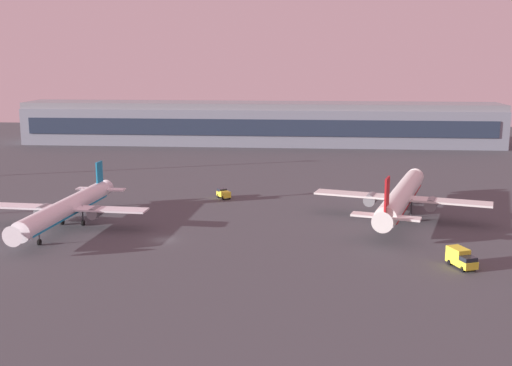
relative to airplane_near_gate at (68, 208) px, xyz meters
name	(u,v)px	position (x,y,z in m)	size (l,w,h in m)	color
ground_plane	(163,240)	(20.93, -7.00, -4.04)	(416.00, 416.00, 0.00)	#424449
terminal_building	(259,124)	(28.27, 127.75, 4.06)	(184.89, 22.40, 16.40)	gray
airplane_near_gate	(68,208)	(0.00, 0.00, 0.00)	(32.42, 41.64, 10.68)	white
airplane_far_stand	(401,197)	(67.32, 13.54, 0.55)	(36.43, 46.39, 12.12)	silver
catering_truck	(461,258)	(72.60, -18.31, -2.46)	(4.33, 6.12, 3.05)	yellow
cargo_loader	(224,193)	(27.35, 29.26, -2.86)	(3.93, 4.53, 2.25)	yellow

